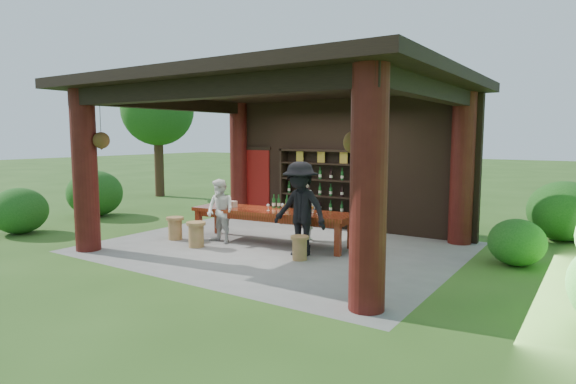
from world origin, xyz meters
The scene contains 15 objects.
ground centered at (0.00, 0.00, 0.00)m, with size 90.00×90.00×0.00m, color #2D5119.
pavilion centered at (-0.01, 0.43, 2.13)m, with size 7.50×6.00×3.60m.
wine_shelf centered at (-0.37, 2.45, 1.02)m, with size 2.31×0.35×2.04m.
tasting_table centered at (-0.31, 0.20, 0.64)m, with size 3.75×1.33×0.75m.
stool_near_left centered at (-1.46, -0.96, 0.29)m, with size 0.41×0.41×0.54m.
stool_near_right centered at (0.97, -0.66, 0.25)m, with size 0.35×0.35×0.47m.
stool_far_left centered at (-2.40, -0.68, 0.28)m, with size 0.40×0.40×0.52m.
host centered at (0.08, 0.95, 0.72)m, with size 0.53×0.35×1.45m, color beige.
guest_woman centered at (-1.30, -0.36, 0.71)m, with size 0.69×0.54×1.42m, color silver.
guest_man centered at (0.79, -0.35, 0.94)m, with size 1.21×0.70×1.87m, color black.
table_bottles centered at (-0.31, 0.53, 0.90)m, with size 0.41×0.13×0.31m.
table_glasses centered at (0.22, 0.27, 0.82)m, with size 1.18×0.33×0.15m.
napkin_basket centered at (-1.35, 0.06, 0.82)m, with size 0.26×0.18×0.14m, color #BF6672.
shrubs centered at (2.49, 1.11, 0.55)m, with size 15.75×7.86×1.36m.
trees centered at (2.78, 1.11, 3.37)m, with size 20.88×11.20×4.80m.
Camera 1 is at (5.78, -8.30, 2.36)m, focal length 30.00 mm.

